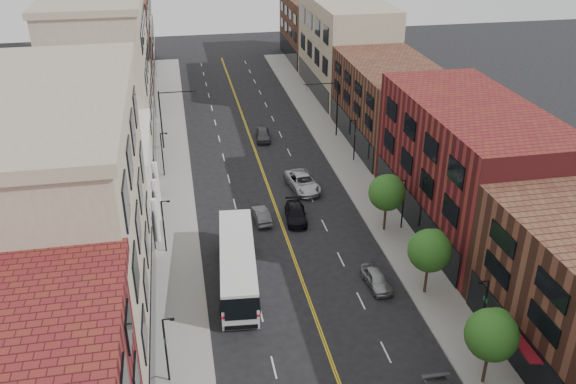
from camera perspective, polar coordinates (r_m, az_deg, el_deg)
sidewalk_left at (r=65.15m, az=-10.55°, el=-0.28°), size 4.00×110.00×0.15m
sidewalk_right at (r=67.85m, az=6.53°, el=1.18°), size 4.00×110.00×0.15m
bldg_l_tanoffice at (r=42.31m, az=-20.34°, el=-3.83°), size 10.00×22.00×18.00m
bldg_l_white at (r=60.36m, az=-17.41°, el=0.75°), size 10.00×14.00×8.00m
bldg_l_far_a at (r=74.44m, az=-16.85°, el=9.94°), size 10.00×20.00×18.00m
bldg_l_far_b at (r=94.06m, az=-15.81°, el=12.57°), size 10.00×20.00×15.00m
bldg_l_far_c at (r=111.12m, az=-15.42°, el=16.07°), size 10.00×16.00×20.00m
bldg_r_mid at (r=58.71m, az=16.49°, el=2.29°), size 10.00×22.00×12.00m
bldg_r_far_a at (r=76.90m, az=9.61°, el=8.12°), size 10.00×20.00×10.00m
bldg_r_far_b at (r=95.50m, az=5.41°, el=13.35°), size 10.00×22.00×14.00m
bldg_r_far_c at (r=114.69m, az=2.59°, el=15.00°), size 10.00×18.00×11.00m
tree_r_1 at (r=41.49m, az=18.59°, el=-12.39°), size 3.40×3.40×5.59m
tree_r_2 at (r=48.63m, az=13.18°, el=-5.22°), size 3.40×3.40×5.59m
tree_r_3 at (r=56.64m, az=9.31°, el=0.06°), size 3.40×3.40×5.59m
lamp_l_1 at (r=40.96m, az=-11.31°, el=-14.01°), size 0.81×0.55×5.05m
lamp_l_2 at (r=54.12m, az=-11.53°, el=-2.91°), size 0.81×0.55×5.05m
lamp_l_3 at (r=68.49m, az=-11.65°, el=3.70°), size 0.81×0.55×5.05m
lamp_r_1 at (r=45.50m, az=17.84°, el=-10.18°), size 0.81×0.55×5.05m
lamp_r_2 at (r=57.63m, az=10.71°, el=-0.87°), size 0.81×0.55×5.05m
lamp_r_3 at (r=71.30m, az=6.23°, el=5.07°), size 0.81×0.55×5.05m
signal_mast_left at (r=75.34m, az=-11.30°, el=7.29°), size 4.49×0.18×7.20m
signal_mast_right at (r=77.74m, az=4.12°, el=8.37°), size 4.49×0.18×7.20m
city_bus at (r=49.96m, az=-4.74°, el=-6.58°), size 3.87×12.98×3.29m
car_parked_far at (r=50.54m, az=8.29°, el=-8.04°), size 1.91×4.15×1.38m
car_lane_behind at (r=59.14m, az=-2.49°, el=-2.18°), size 1.57×3.95×1.28m
car_lane_a at (r=59.24m, az=0.73°, el=-2.04°), size 2.39×4.94×1.39m
car_lane_b at (r=65.13m, az=1.38°, el=0.93°), size 3.46×6.19×1.64m
car_lane_c at (r=77.97m, az=-2.36°, el=5.41°), size 2.09×4.43×1.46m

